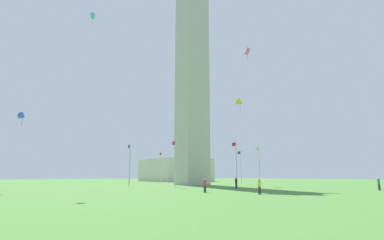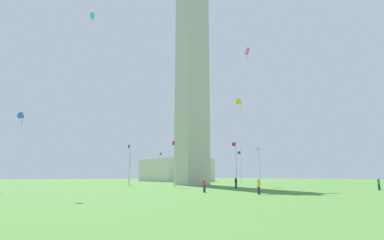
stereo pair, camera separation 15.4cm
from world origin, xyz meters
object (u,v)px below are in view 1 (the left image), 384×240
obelisk_monument (192,70)px  flagpole_e (129,163)px  distant_building (175,170)px  flagpole_n (161,166)px  person_black_shirt (236,183)px  flagpole_ne (130,165)px  flagpole_w (241,165)px  person_teal_shirt (379,184)px  flagpole_nw (203,166)px  person_red_shirt (205,185)px  kite_cyan_box (93,16)px  flagpole_se (175,161)px  kite_yellow_delta (240,103)px  flagpole_sw (259,164)px  kite_pink_box (247,51)px  flagpole_s (236,162)px  person_yellow_shirt (259,186)px  kite_blue_delta (23,116)px

obelisk_monument → flagpole_e: bearing=89.8°
flagpole_e → distant_building: (37.55, -31.90, -0.60)m
flagpole_n → person_black_shirt: size_ratio=4.58×
flagpole_ne → flagpole_w: size_ratio=1.00×
person_teal_shirt → distant_building: (71.67, -9.24, 2.95)m
flagpole_nw → person_red_shirt: bearing=144.8°
flagpole_ne → kite_cyan_box: 35.96m
flagpole_se → kite_yellow_delta: kite_yellow_delta is taller
flagpole_sw → person_black_shirt: 18.01m
flagpole_e → distant_building: flagpole_e is taller
flagpole_ne → person_red_shirt: 36.08m
flagpole_sw → distant_building: size_ratio=0.35×
kite_pink_box → person_red_shirt: bearing=116.0°
flagpole_s → kite_cyan_box: kite_cyan_box is taller
person_teal_shirt → person_black_shirt: bearing=53.2°
flagpole_nw → person_yellow_shirt: 47.46m
flagpole_s → person_teal_shirt: 21.61m
flagpole_e → person_teal_shirt: (-34.12, -22.66, -3.55)m
flagpole_n → person_teal_shirt: flagpole_n is taller
flagpole_e → person_yellow_shirt: size_ratio=4.70×
flagpole_s → flagpole_w: (14.45, -14.45, 0.00)m
kite_blue_delta → kite_pink_box: 37.59m
kite_blue_delta → flagpole_w: bearing=-77.8°
kite_cyan_box → distant_building: kite_cyan_box is taller
flagpole_sw → person_teal_shirt: 24.25m
flagpole_w → kite_yellow_delta: (-9.89, 8.76, 12.65)m
flagpole_nw → kite_yellow_delta: size_ratio=2.59×
flagpole_ne → flagpole_n: bearing=-67.5°
flagpole_se → kite_pink_box: size_ratio=3.35×
flagpole_nw → person_yellow_shirt: (-41.71, 22.37, -3.56)m
flagpole_e → kite_cyan_box: bearing=140.7°
flagpole_sw → kite_cyan_box: bearing=97.3°
person_yellow_shirt → distant_building: distant_building is taller
distant_building → kite_yellow_delta: bearing=166.1°
person_red_shirt → person_yellow_shirt: 6.70m
person_black_shirt → flagpole_e: bearing=55.3°
obelisk_monument → flagpole_ne: 26.25m
flagpole_s → flagpole_se: bearing=67.5°
person_black_shirt → kite_blue_delta: 31.49m
kite_blue_delta → kite_cyan_box: bearing=-122.9°
flagpole_n → flagpole_w: bearing=-135.0°
flagpole_sw → flagpole_ne: bearing=45.0°
flagpole_sw → kite_cyan_box: kite_cyan_box is taller
flagpole_ne → kite_yellow_delta: bearing=-141.6°
flagpole_n → person_red_shirt: size_ratio=4.80×
obelisk_monument → flagpole_nw: 26.25m
flagpole_e → distant_building: bearing=-40.4°
flagpole_sw → obelisk_monument: bearing=45.2°
flagpole_e → person_teal_shirt: 41.12m
person_teal_shirt → flagpole_n: bearing=21.0°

